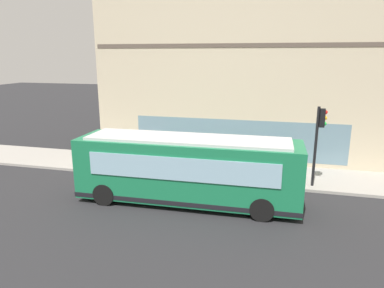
# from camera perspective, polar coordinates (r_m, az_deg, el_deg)

# --- Properties ---
(ground) EXTENTS (120.00, 120.00, 0.00)m
(ground) POSITION_cam_1_polar(r_m,az_deg,el_deg) (16.10, 4.33, -9.92)
(ground) COLOR #262628
(sidewalk_curb) EXTENTS (3.74, 40.00, 0.15)m
(sidewalk_curb) POSITION_cam_1_polar(r_m,az_deg,el_deg) (20.19, 6.53, -4.63)
(sidewalk_curb) COLOR #9E9991
(sidewalk_curb) RESTS_ON ground
(building_corner) EXTENTS (7.33, 18.39, 12.99)m
(building_corner) POSITION_cam_1_polar(r_m,az_deg,el_deg) (24.59, 8.75, 13.90)
(building_corner) COLOR beige
(building_corner) RESTS_ON ground
(city_bus_nearside) EXTENTS (2.75, 10.09, 3.07)m
(city_bus_nearside) POSITION_cam_1_polar(r_m,az_deg,el_deg) (15.84, -0.79, -4.26)
(city_bus_nearside) COLOR #197247
(city_bus_nearside) RESTS_ON ground
(traffic_light_near_corner) EXTENTS (0.32, 0.49, 4.05)m
(traffic_light_near_corner) POSITION_cam_1_polar(r_m,az_deg,el_deg) (18.18, 20.10, 1.93)
(traffic_light_near_corner) COLOR black
(traffic_light_near_corner) RESTS_ON sidewalk_curb
(fire_hydrant) EXTENTS (0.35, 0.35, 0.74)m
(fire_hydrant) POSITION_cam_1_polar(r_m,az_deg,el_deg) (20.65, 9.64, -3.04)
(fire_hydrant) COLOR gold
(fire_hydrant) RESTS_ON sidewalk_curb
(pedestrian_walking_along_curb) EXTENTS (0.32, 0.32, 1.77)m
(pedestrian_walking_along_curb) POSITION_cam_1_polar(r_m,az_deg,el_deg) (19.66, 17.22, -2.36)
(pedestrian_walking_along_curb) COLOR silver
(pedestrian_walking_along_curb) RESTS_ON sidewalk_curb
(newspaper_vending_box) EXTENTS (0.44, 0.43, 0.90)m
(newspaper_vending_box) POSITION_cam_1_polar(r_m,az_deg,el_deg) (21.09, 14.51, -2.66)
(newspaper_vending_box) COLOR #263F99
(newspaper_vending_box) RESTS_ON sidewalk_curb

